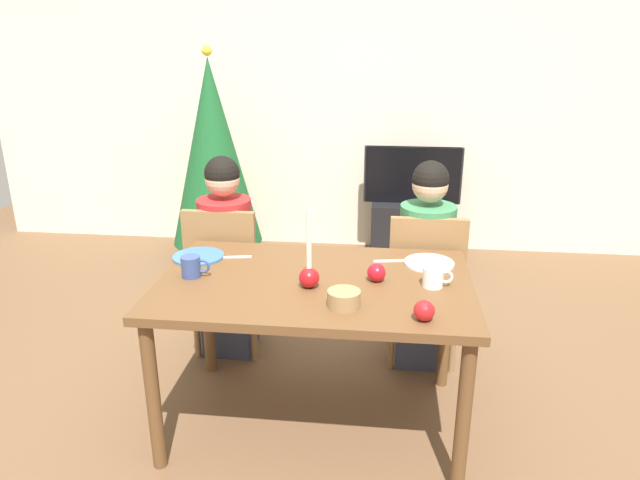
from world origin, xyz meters
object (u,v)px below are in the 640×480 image
Objects in this scene: christmas_tree at (213,153)px; bowl_walnuts at (344,299)px; plate_left at (198,256)px; mug_left at (192,267)px; person_left_child at (227,260)px; dining_table at (315,297)px; person_right_child at (425,268)px; chair_right at (424,280)px; apple_by_left_plate at (424,310)px; plate_right at (429,263)px; mug_right at (434,277)px; apple_near_candle at (376,272)px; tv at (413,175)px; tv_stand at (410,230)px; candle_centerpiece at (309,272)px; chair_left at (226,271)px.

bowl_walnuts is at bearing -62.62° from christmas_tree.
plate_left is at bearing 148.50° from bowl_walnuts.
plate_left is 0.24m from mug_left.
dining_table is at bearing -47.49° from person_left_child.
person_right_child is 1.23m from plate_left.
chair_right is 0.99m from apple_by_left_plate.
bowl_walnuts is at bearing -113.36° from person_right_child.
dining_table is at bearing -154.27° from plate_right.
plate_right is 1.80× the size of mug_right.
chair_right reaches higher than dining_table.
person_right_child is at bearing 67.25° from apple_near_candle.
tv is at bearing 83.83° from apple_near_candle.
apple_by_left_plate is (1.05, -0.98, 0.22)m from person_left_child.
mug_right is at bearing -1.20° from dining_table.
tv_stand is (1.11, 1.66, -0.33)m from person_left_child.
tv_stand is at bearing 90.05° from mug_right.
tv reaches higher than mug_right.
person_right_child reaches higher than candle_centerpiece.
person_right_child is at bearing 1.66° from chair_left.
christmas_tree is 2.48m from plate_right.
mug_left is at bearing -87.62° from person_left_child.
bowl_walnuts reaches higher than tv_stand.
dining_table is 0.65m from plate_left.
plate_right is at bearing -17.83° from chair_left.
mug_right is at bearing -89.95° from tv.
chair_left reaches higher than plate_left.
person_right_child is 0.71m from apple_near_candle.
chair_left is 0.95m from candle_centerpiece.
chair_right is at bearing 30.04° from mug_left.
dining_table is 10.55× the size of mug_left.
person_left_child is 14.08× the size of apple_near_candle.
apple_near_candle reaches higher than tv_stand.
plate_left and plate_right have the same top height.
christmas_tree is (-0.50, 1.49, 0.32)m from person_left_child.
person_right_child is 14.08× the size of apple_near_candle.
mug_left is at bearing -114.90° from tv.
apple_near_candle is at bearing -113.86° from chair_right.
chair_left is 2.03m from tv.
apple_by_left_plate is at bearing -41.99° from chair_left.
person_left_child is (-0.59, 0.64, -0.10)m from dining_table.
tv_stand is at bearing -90.00° from tv.
apple_near_candle reaches higher than dining_table.
tv_stand is (0.52, 2.30, -0.43)m from dining_table.
candle_centerpiece is 0.66m from plate_left.
mug_right is at bearing -90.99° from person_right_child.
apple_near_candle is (-0.26, -0.62, 0.22)m from person_right_child.
apple_near_candle is 1.00× the size of apple_by_left_plate.
person_left_child reaches higher than chair_left.
apple_by_left_plate is at bearing -17.05° from mug_left.
mug_right is 0.44m from bowl_walnuts.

